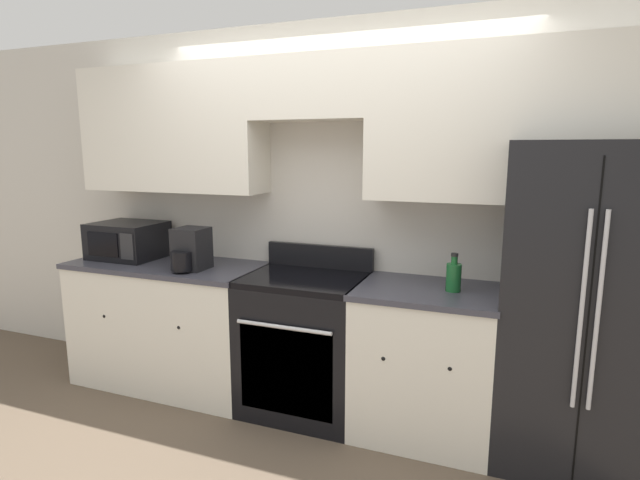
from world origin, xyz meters
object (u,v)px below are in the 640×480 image
oven_range (305,343)px  refrigerator (578,306)px  bottle (454,276)px  microwave (128,240)px

oven_range → refrigerator: bearing=2.2°
refrigerator → bottle: size_ratio=7.93×
oven_range → microwave: 1.60m
refrigerator → microwave: bearing=-179.8°
oven_range → bottle: size_ratio=4.82×
refrigerator → bottle: (-0.67, -0.06, 0.12)m
microwave → bottle: 2.44m
refrigerator → microwave: size_ratio=3.56×
oven_range → bottle: bearing=-0.0°
bottle → oven_range: bearing=180.0°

